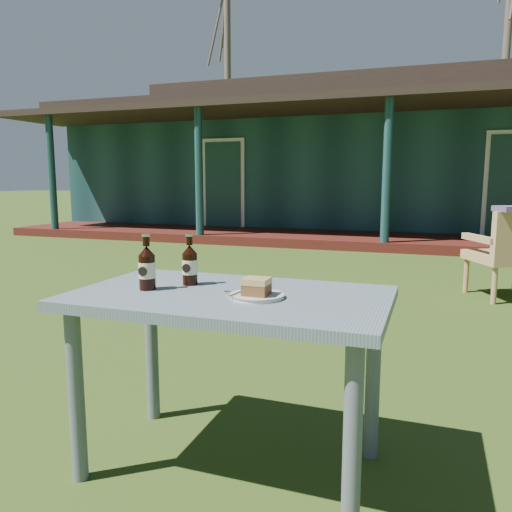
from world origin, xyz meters
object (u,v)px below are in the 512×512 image
at_px(plate, 257,295).
at_px(cola_bottle_far, 147,267).
at_px(cafe_table, 230,319).
at_px(cake_slice, 257,286).
at_px(cola_bottle_near, 190,265).

xyz_separation_m(plate, cola_bottle_far, (-0.45, -0.02, 0.08)).
height_order(cafe_table, cake_slice, cake_slice).
bearing_deg(cake_slice, cola_bottle_near, 158.09).
xyz_separation_m(cafe_table, plate, (0.12, -0.04, 0.11)).
relative_size(cafe_table, cola_bottle_far, 5.42).
bearing_deg(cola_bottle_far, plate, 1.98).
height_order(cafe_table, cola_bottle_far, cola_bottle_far).
relative_size(plate, cola_bottle_near, 0.97).
bearing_deg(plate, cafe_table, 163.72).
xyz_separation_m(cake_slice, cola_bottle_far, (-0.46, -0.00, 0.04)).
xyz_separation_m(cola_bottle_near, cola_bottle_far, (-0.12, -0.14, 0.00)).
bearing_deg(cake_slice, plate, 101.64).
xyz_separation_m(cafe_table, cola_bottle_far, (-0.33, -0.05, 0.19)).
height_order(cafe_table, plate, plate).
distance_m(cola_bottle_near, cola_bottle_far, 0.18).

